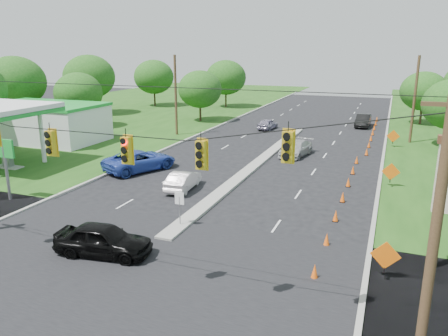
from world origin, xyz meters
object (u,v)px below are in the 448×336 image
at_px(black_sedan, 103,240).
at_px(blue_pickup, 140,160).
at_px(white_sedan, 183,180).
at_px(gas_station, 36,120).

relative_size(black_sedan, blue_pickup, 0.77).
bearing_deg(white_sedan, black_sedan, 90.38).
bearing_deg(blue_pickup, gas_station, 7.36).
relative_size(white_sedan, blue_pickup, 0.66).
relative_size(black_sedan, white_sedan, 1.17).
distance_m(gas_station, blue_pickup, 16.13).
xyz_separation_m(white_sedan, blue_pickup, (-5.49, 3.20, 0.18)).
bearing_deg(blue_pickup, black_sedan, 140.14).
bearing_deg(gas_station, black_sedan, -40.60).
xyz_separation_m(black_sedan, white_sedan, (-0.99, 10.60, -0.14)).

